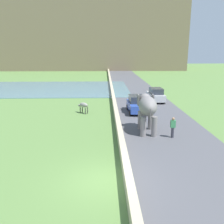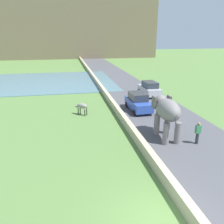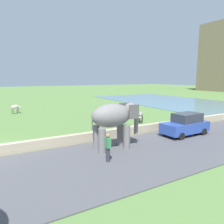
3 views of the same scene
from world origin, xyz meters
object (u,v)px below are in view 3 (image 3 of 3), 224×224
(car_blue, at_px, (185,124))
(cow_white, at_px, (15,107))
(person_beside_elephant, at_px, (108,147))
(elephant, at_px, (115,118))
(cow_grey, at_px, (141,115))

(car_blue, distance_m, cow_white, 21.09)
(person_beside_elephant, xyz_separation_m, cow_white, (-19.85, -2.79, -0.04))
(person_beside_elephant, bearing_deg, car_blue, 102.21)
(cow_white, bearing_deg, car_blue, 30.79)
(elephant, height_order, person_beside_elephant, elephant)
(person_beside_elephant, bearing_deg, cow_grey, 133.08)
(elephant, relative_size, person_beside_elephant, 2.13)
(person_beside_elephant, xyz_separation_m, car_blue, (-1.73, 8.01, 0.03))
(cow_grey, bearing_deg, cow_white, -139.72)
(person_beside_elephant, relative_size, cow_grey, 1.30)
(elephant, height_order, cow_grey, elephant)
(person_beside_elephant, distance_m, cow_grey, 10.72)
(car_blue, distance_m, cow_grey, 5.59)
(cow_grey, bearing_deg, elephant, -48.82)
(elephant, xyz_separation_m, person_beside_elephant, (1.73, -1.43, -1.16))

